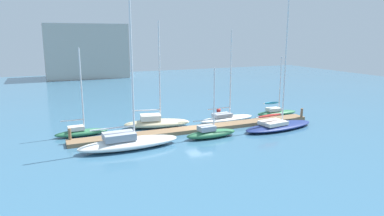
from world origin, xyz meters
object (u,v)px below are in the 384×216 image
sailboat_5 (278,124)px  harbor_building_distant (86,51)px  sailboat_3 (211,133)px  sailboat_2 (156,122)px  mooring_buoy_yellow (149,117)px  sailboat_1 (128,142)px  sailboat_4 (227,117)px  sailboat_0 (81,131)px  mooring_buoy_red (219,111)px  sailboat_6 (276,112)px

sailboat_5 → harbor_building_distant: 57.16m
sailboat_5 → sailboat_3: bearing=173.0°
sailboat_2 → mooring_buoy_yellow: bearing=97.1°
sailboat_1 → sailboat_4: sailboat_1 is taller
sailboat_5 → harbor_building_distant: (-12.86, 55.41, 5.57)m
sailboat_3 → harbor_building_distant: size_ratio=0.38×
sailboat_3 → mooring_buoy_yellow: bearing=107.0°
sailboat_0 → mooring_buoy_red: size_ratio=15.15×
harbor_building_distant → mooring_buoy_red: bearing=-76.9°
sailboat_3 → sailboat_5: size_ratio=0.51×
sailboat_0 → sailboat_6: size_ratio=1.20×
sailboat_3 → sailboat_5: sailboat_5 is taller
sailboat_3 → sailboat_6: (11.66, 5.25, -0.03)m
sailboat_1 → mooring_buoy_red: (13.88, 9.49, -0.36)m
sailboat_6 → mooring_buoy_yellow: 15.71m
sailboat_6 → sailboat_2: bearing=-179.3°
sailboat_5 → mooring_buoy_red: sailboat_5 is taller
sailboat_3 → mooring_buoy_yellow: (-3.40, 9.72, -0.25)m
mooring_buoy_yellow → mooring_buoy_red: size_ratio=0.89×
sailboat_6 → harbor_building_distant: 53.09m
harbor_building_distant → sailboat_0: bearing=-97.5°
sailboat_2 → sailboat_6: (15.33, -0.51, -0.12)m
sailboat_2 → sailboat_5: sailboat_5 is taller
sailboat_5 → mooring_buoy_red: bearing=96.2°
sailboat_0 → sailboat_2: 7.82m
sailboat_5 → harbor_building_distant: size_ratio=0.74×
sailboat_4 → sailboat_1: bearing=-161.4°
sailboat_4 → mooring_buoy_red: size_ratio=18.34×
sailboat_2 → sailboat_0: bearing=-168.1°
sailboat_1 → sailboat_3: 8.10m
sailboat_0 → sailboat_3: bearing=-27.7°
sailboat_3 → sailboat_4: size_ratio=0.65×
sailboat_4 → harbor_building_distant: harbor_building_distant is taller
sailboat_5 → sailboat_6: bearing=48.1°
sailboat_0 → mooring_buoy_yellow: size_ratio=17.02×
sailboat_2 → sailboat_3: (3.67, -5.75, -0.09)m
sailboat_3 → sailboat_4: sailboat_4 is taller
sailboat_0 → sailboat_6: bearing=-2.6°
sailboat_1 → mooring_buoy_yellow: sailboat_1 is taller
sailboat_0 → harbor_building_distant: (6.56, 49.74, 5.58)m
sailboat_2 → sailboat_4: sailboat_2 is taller
mooring_buoy_yellow → harbor_building_distant: size_ratio=0.03×
sailboat_5 → mooring_buoy_yellow: bearing=132.5°
sailboat_0 → sailboat_3: 12.79m
sailboat_3 → harbor_building_distant: (-4.93, 55.37, 5.57)m
sailboat_0 → mooring_buoy_yellow: 9.07m
sailboat_4 → harbor_building_distant: 51.52m
sailboat_0 → sailboat_4: sailboat_4 is taller
sailboat_2 → sailboat_4: 8.24m
sailboat_6 → mooring_buoy_red: bearing=147.6°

